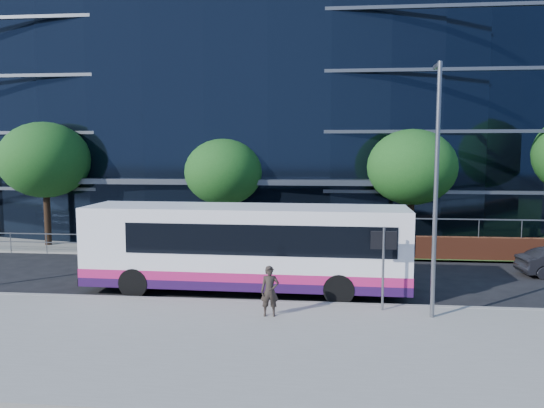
# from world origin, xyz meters

# --- Properties ---
(ground) EXTENTS (200.00, 200.00, 0.00)m
(ground) POSITION_xyz_m (0.00, 0.00, 0.00)
(ground) COLOR black
(ground) RESTS_ON ground
(pavement_near) EXTENTS (80.00, 8.00, 0.15)m
(pavement_near) POSITION_xyz_m (0.00, -5.00, 0.07)
(pavement_near) COLOR gray
(pavement_near) RESTS_ON ground
(kerb) EXTENTS (80.00, 0.25, 0.16)m
(kerb) POSITION_xyz_m (0.00, -1.00, 0.08)
(kerb) COLOR gray
(kerb) RESTS_ON ground
(yellow_line_outer) EXTENTS (80.00, 0.08, 0.01)m
(yellow_line_outer) POSITION_xyz_m (0.00, -0.80, 0.01)
(yellow_line_outer) COLOR gold
(yellow_line_outer) RESTS_ON ground
(yellow_line_inner) EXTENTS (80.00, 0.08, 0.01)m
(yellow_line_inner) POSITION_xyz_m (0.00, -0.65, 0.01)
(yellow_line_inner) COLOR gold
(yellow_line_inner) RESTS_ON ground
(far_forecourt) EXTENTS (50.00, 8.00, 0.10)m
(far_forecourt) POSITION_xyz_m (-6.00, 11.00, 0.05)
(far_forecourt) COLOR gray
(far_forecourt) RESTS_ON ground
(glass_office) EXTENTS (44.00, 23.10, 16.00)m
(glass_office) POSITION_xyz_m (-4.00, 20.85, 8.00)
(glass_office) COLOR black
(glass_office) RESTS_ON ground
(guard_railings) EXTENTS (24.00, 0.05, 1.10)m
(guard_railings) POSITION_xyz_m (-8.00, 7.00, 0.82)
(guard_railings) COLOR slate
(guard_railings) RESTS_ON ground
(street_sign) EXTENTS (0.85, 0.09, 2.80)m
(street_sign) POSITION_xyz_m (4.50, -1.59, 2.15)
(street_sign) COLOR slate
(street_sign) RESTS_ON pavement_near
(tree_far_a) EXTENTS (4.95, 4.95, 6.98)m
(tree_far_a) POSITION_xyz_m (-13.00, 9.00, 4.86)
(tree_far_a) COLOR black
(tree_far_a) RESTS_ON ground
(tree_far_b) EXTENTS (4.29, 4.29, 6.05)m
(tree_far_b) POSITION_xyz_m (-3.00, 9.50, 4.21)
(tree_far_b) COLOR black
(tree_far_b) RESTS_ON ground
(tree_far_c) EXTENTS (4.62, 4.62, 6.51)m
(tree_far_c) POSITION_xyz_m (7.00, 9.00, 4.54)
(tree_far_c) COLOR black
(tree_far_c) RESTS_ON ground
(tree_dist_e) EXTENTS (4.62, 4.62, 6.51)m
(tree_dist_e) POSITION_xyz_m (24.00, 40.00, 4.54)
(tree_dist_e) COLOR black
(tree_dist_e) RESTS_ON ground
(streetlight_east) EXTENTS (0.15, 0.77, 8.00)m
(streetlight_east) POSITION_xyz_m (6.00, -2.17, 4.44)
(streetlight_east) COLOR slate
(streetlight_east) RESTS_ON pavement_near
(city_bus) EXTENTS (12.33, 3.06, 3.32)m
(city_bus) POSITION_xyz_m (-0.33, 0.67, 1.76)
(city_bus) COLOR white
(city_bus) RESTS_ON ground
(pedestrian_b) EXTENTS (0.63, 0.45, 1.62)m
(pedestrian_b) POSITION_xyz_m (0.84, -2.60, 0.96)
(pedestrian_b) COLOR #2E2520
(pedestrian_b) RESTS_ON pavement_near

